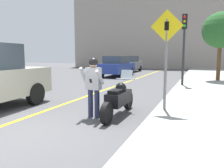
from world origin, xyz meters
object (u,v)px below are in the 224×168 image
object	(u,v)px
motorcycle	(119,99)
person_biker	(93,81)
street_tree	(221,30)
parked_car_blue	(117,66)
crossing_sign	(166,51)
traffic_light	(184,36)
parked_car_grey	(129,64)

from	to	relation	value
motorcycle	person_biker	size ratio (longest dim) A/B	1.40
street_tree	motorcycle	bearing A→B (deg)	-108.09
person_biker	parked_car_blue	world-z (taller)	parked_car_blue
parked_car_blue	crossing_sign	bearing A→B (deg)	-62.50
person_biker	parked_car_blue	size ratio (longest dim) A/B	0.39
crossing_sign	person_biker	bearing A→B (deg)	-147.79
person_biker	traffic_light	world-z (taller)	traffic_light
person_biker	motorcycle	bearing A→B (deg)	37.07
motorcycle	crossing_sign	bearing A→B (deg)	29.57
street_tree	parked_car_blue	distance (m)	8.03
motorcycle	person_biker	distance (m)	0.90
person_biker	parked_car_grey	distance (m)	17.55
motorcycle	crossing_sign	size ratio (longest dim) A/B	0.81
motorcycle	traffic_light	bearing A→B (deg)	79.35
crossing_sign	street_tree	xyz separation A→B (m)	(1.98, 8.99, 1.41)
person_biker	traffic_light	distance (m)	7.39
street_tree	parked_car_grey	bearing A→B (deg)	139.69
crossing_sign	street_tree	distance (m)	9.31
street_tree	parked_car_grey	xyz separation A→B (m)	(-8.12, 6.89, -2.40)
parked_car_grey	street_tree	bearing A→B (deg)	-40.31
street_tree	traffic_light	bearing A→B (deg)	-121.58
parked_car_grey	crossing_sign	bearing A→B (deg)	-68.86
motorcycle	traffic_light	size ratio (longest dim) A/B	0.62
crossing_sign	parked_car_blue	distance (m)	11.99
traffic_light	parked_car_grey	xyz separation A→B (m)	(-6.19, 10.03, -1.86)
crossing_sign	street_tree	world-z (taller)	street_tree
traffic_light	parked_car_blue	world-z (taller)	traffic_light
crossing_sign	traffic_light	world-z (taller)	traffic_light
street_tree	parked_car_blue	world-z (taller)	street_tree
person_biker	traffic_light	size ratio (longest dim) A/B	0.45
motorcycle	street_tree	size ratio (longest dim) A/B	0.54
traffic_light	street_tree	size ratio (longest dim) A/B	0.87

